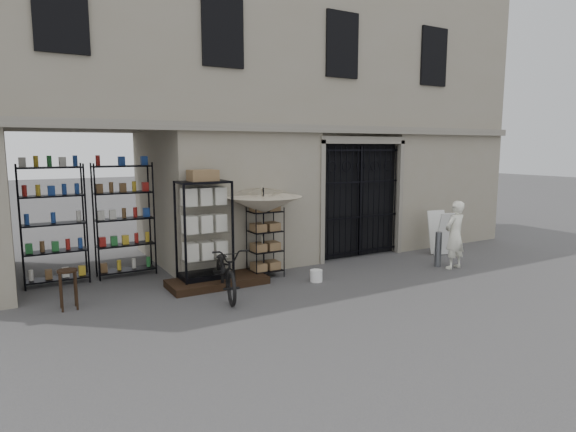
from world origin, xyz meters
TOP-DOWN VIEW (x-y plane):
  - ground at (0.00, 0.00)m, footprint 80.00×80.00m
  - main_building at (0.00, 4.00)m, footprint 14.00×4.00m
  - shop_recess at (-4.50, 2.80)m, footprint 3.00×1.70m
  - shop_shelving at (-4.55, 3.30)m, footprint 2.70×0.50m
  - iron_gate at (1.75, 2.28)m, footprint 2.50×0.21m
  - step_platform at (-2.40, 1.55)m, footprint 2.00×0.90m
  - display_cabinet at (-2.60, 1.71)m, footprint 1.10×0.79m
  - wire_rack at (-1.22, 1.67)m, footprint 0.71×0.53m
  - market_umbrella at (-1.30, 1.59)m, footprint 1.77×1.79m
  - white_bucket at (-0.48, 0.76)m, footprint 0.33×0.33m
  - bicycle at (-2.51, 0.80)m, footprint 0.87×1.12m
  - wooden_stool at (-5.21, 1.47)m, footprint 0.39×0.39m
  - steel_bollard at (2.76, 0.40)m, footprint 0.20×0.20m
  - shopkeeper at (2.94, 0.08)m, footprint 0.72×1.64m
  - easel_sign at (3.81, 1.25)m, footprint 0.63×0.70m

SIDE VIEW (x-z plane):
  - ground at x=0.00m, z-range 0.00..0.00m
  - bicycle at x=-2.51m, z-range -0.95..0.95m
  - shopkeeper at x=2.94m, z-range -0.19..0.19m
  - step_platform at x=-2.40m, z-range 0.00..0.15m
  - white_bucket at x=-0.48m, z-range 0.00..0.25m
  - wooden_stool at x=-5.21m, z-range 0.02..0.73m
  - steel_bollard at x=2.76m, z-range 0.00..0.83m
  - easel_sign at x=3.81m, z-range 0.02..1.15m
  - wire_rack at x=-1.22m, z-range -0.02..1.52m
  - display_cabinet at x=-2.60m, z-range -0.04..2.14m
  - shop_shelving at x=-4.55m, z-range 0.00..2.50m
  - iron_gate at x=1.75m, z-range 0.00..3.00m
  - shop_recess at x=-4.50m, z-range 0.00..3.00m
  - market_umbrella at x=-1.30m, z-range 0.52..2.89m
  - main_building at x=0.00m, z-range 0.00..9.00m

